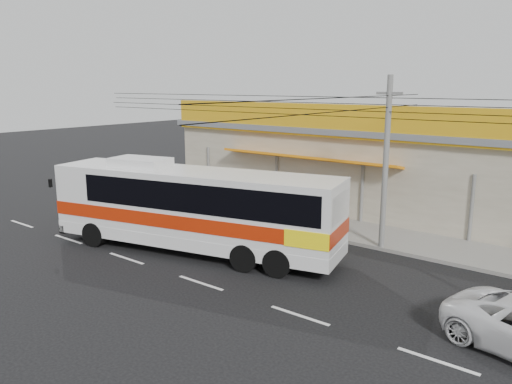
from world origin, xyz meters
TOP-DOWN VIEW (x-y plane):
  - ground at (0.00, 0.00)m, footprint 120.00×120.00m
  - sidewalk at (0.00, 6.00)m, footprint 30.00×3.20m
  - lane_markings at (0.00, -2.50)m, footprint 50.00×0.12m
  - storefront_building at (-0.01, 11.54)m, footprint 22.60×9.20m
  - coach_bus at (-2.29, -0.26)m, footprint 12.21×5.19m
  - motorbike_red at (-11.40, 5.48)m, footprint 1.85×1.06m
  - motorbike_dark at (-7.06, 4.70)m, footprint 1.99×0.60m
  - utility_pole at (3.40, 4.52)m, footprint 34.00×14.00m

SIDE VIEW (x-z plane):
  - ground at x=0.00m, z-range 0.00..0.00m
  - lane_markings at x=0.00m, z-range -0.01..0.01m
  - sidewalk at x=0.00m, z-range 0.00..0.15m
  - motorbike_red at x=-11.40m, z-range 0.15..1.07m
  - motorbike_dark at x=-7.06m, z-range 0.15..1.34m
  - coach_bus at x=-2.29m, z-range 0.13..3.81m
  - storefront_building at x=-0.01m, z-range -0.55..5.15m
  - utility_pole at x=3.40m, z-range 2.27..9.26m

